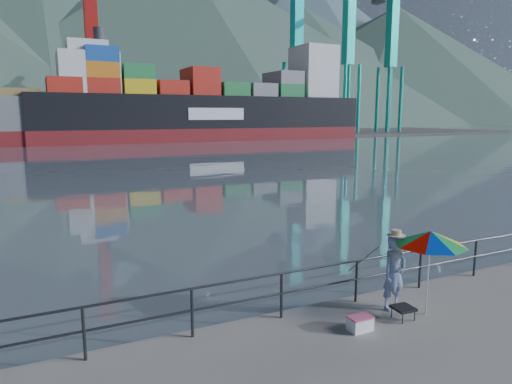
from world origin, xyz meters
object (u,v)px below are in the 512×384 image
cooler_bag (360,324)px  container_ship (215,106)px  fisherman (394,273)px  beach_umbrella (430,238)px

cooler_bag → container_ship: 76.15m
fisherman → beach_umbrella: beach_umbrella is taller
fisherman → beach_umbrella: 1.13m
cooler_bag → container_ship: size_ratio=0.01×
beach_umbrella → container_ship: 75.51m
fisherman → cooler_bag: size_ratio=3.59×
fisherman → cooler_bag: (-1.33, -0.51, -0.71)m
fisherman → beach_umbrella: size_ratio=0.90×
container_ship → fisherman: bearing=-107.7°
fisherman → container_ship: container_ship is taller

